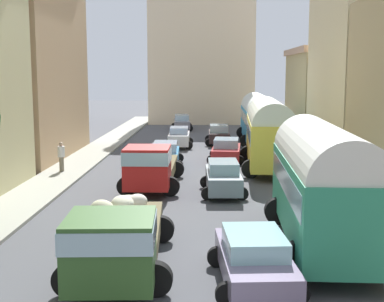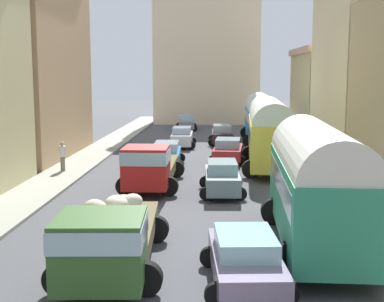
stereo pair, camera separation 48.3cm
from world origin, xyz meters
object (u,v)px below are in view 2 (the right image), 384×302
at_px(parked_bus_1, 270,131).
at_px(car_6, 222,135).
at_px(car_1, 182,137).
at_px(car_5, 228,150).
at_px(car_0, 167,154).
at_px(cargo_truck_0, 110,235).
at_px(parked_bus_2, 261,116).
at_px(pedestrian_1, 62,155).
at_px(car_4, 222,177).
at_px(car_3, 245,258).
at_px(cargo_truck_1, 150,165).
at_px(parked_bus_0, 317,180).
at_px(car_2, 186,122).

distance_m(parked_bus_1, car_6, 11.47).
bearing_deg(car_1, car_5, -62.86).
bearing_deg(car_0, cargo_truck_0, -89.57).
xyz_separation_m(parked_bus_2, car_6, (-3.17, -1.05, -1.41)).
distance_m(car_1, pedestrian_1, 12.64).
relative_size(car_4, car_5, 0.99).
bearing_deg(cargo_truck_0, car_1, 89.50).
bearing_deg(car_0, car_3, -78.00).
xyz_separation_m(cargo_truck_1, car_1, (0.50, 15.15, -0.42)).
relative_size(cargo_truck_0, car_0, 1.69).
bearing_deg(car_1, parked_bus_0, -75.85).
distance_m(parked_bus_2, car_3, 29.75).
bearing_deg(car_3, parked_bus_0, 52.86).
height_order(parked_bus_0, car_4, parked_bus_0).
relative_size(parked_bus_0, car_5, 2.04).
bearing_deg(car_1, parked_bus_1, -57.93).
bearing_deg(car_5, cargo_truck_1, -114.61).
height_order(car_0, car_2, car_2).
bearing_deg(car_4, car_5, 87.33).
xyz_separation_m(cargo_truck_1, car_3, (4.03, -11.62, -0.48)).
relative_size(car_0, car_5, 1.05).
relative_size(parked_bus_2, car_1, 2.37).
bearing_deg(parked_bus_2, car_0, -120.35).
distance_m(car_0, car_5, 4.18).
distance_m(car_3, car_4, 10.91).
xyz_separation_m(car_1, car_4, (2.97, -15.87, 0.00)).
xyz_separation_m(parked_bus_0, car_4, (-2.98, 7.71, -1.45)).
bearing_deg(cargo_truck_1, car_5, 65.39).
relative_size(cargo_truck_0, car_3, 1.68).
xyz_separation_m(car_0, car_6, (3.43, 10.23, 0.03)).
height_order(parked_bus_2, cargo_truck_1, parked_bus_2).
xyz_separation_m(parked_bus_1, car_1, (-5.80, 9.26, -1.50)).
distance_m(car_3, car_5, 20.14).
relative_size(car_0, car_3, 0.99).
xyz_separation_m(car_0, car_3, (3.89, -18.31, -0.02)).
height_order(car_6, pedestrian_1, pedestrian_1).
bearing_deg(car_2, parked_bus_1, -73.89).
distance_m(cargo_truck_1, car_0, 6.71).
xyz_separation_m(parked_bus_1, car_2, (-6.23, 21.59, -1.51)).
bearing_deg(parked_bus_2, car_6, -161.77).
height_order(cargo_truck_1, car_4, cargo_truck_1).
distance_m(parked_bus_1, cargo_truck_1, 8.70).
xyz_separation_m(cargo_truck_0, pedestrian_1, (-5.79, 15.18, -0.14)).
distance_m(parked_bus_0, car_2, 36.50).
relative_size(cargo_truck_0, car_4, 1.79).
bearing_deg(car_5, car_3, -89.63).
bearing_deg(parked_bus_1, cargo_truck_1, -136.96).
height_order(car_4, pedestrian_1, pedestrian_1).
bearing_deg(car_1, car_3, -82.49).
distance_m(car_4, car_6, 17.64).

